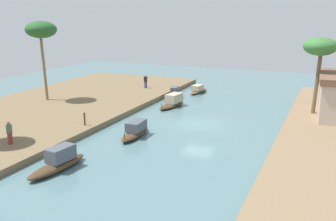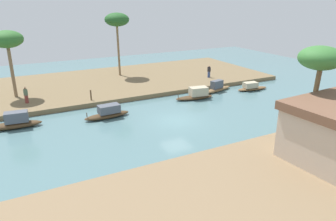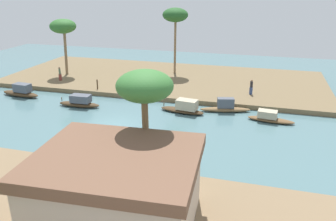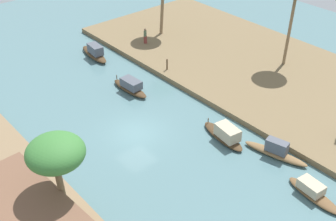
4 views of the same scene
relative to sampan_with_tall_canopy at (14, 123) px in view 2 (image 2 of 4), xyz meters
name	(u,v)px [view 2 (image 2 of 4)]	position (x,y,z in m)	size (l,w,h in m)	color
river_water	(176,120)	(-12.75, 4.60, -0.51)	(67.10, 67.10, 0.00)	slate
riverbank_left	(120,81)	(-12.75, -10.08, -0.27)	(37.75, 15.63, 0.47)	brown
riverbank_right	(320,211)	(-12.75, 19.27, -0.27)	(37.75, 15.63, 0.47)	#846B4C
sampan_with_tall_canopy	(14,123)	(0.00, 0.00, 0.00)	(4.60, 1.61, 1.40)	#47331E
sampan_upstream_small	(252,87)	(-25.24, 0.25, -0.14)	(4.01, 1.44, 0.98)	brown
sampan_with_red_awning	(196,94)	(-17.68, 0.13, 0.00)	(4.33, 1.78, 1.29)	#47331E
sampan_foreground	(217,88)	(-21.27, -1.18, -0.06)	(4.74, 1.94, 1.31)	brown
sampan_near_left_bank	(108,113)	(-7.59, 1.24, -0.03)	(4.19, 1.29, 1.20)	#47331E
person_on_near_bank	(26,96)	(-1.44, -5.24, 0.64)	(0.47, 0.47, 1.60)	brown
person_by_mooring	(209,72)	(-23.33, -5.76, 0.64)	(0.40, 0.42, 1.56)	#33477A
mooring_post	(91,95)	(-7.26, -3.19, 0.49)	(0.14, 0.14, 1.05)	#4C3823
palm_tree_left_near	(117,20)	(-13.52, -12.40, 7.01)	(3.10, 3.10, 8.02)	#7F6647
palm_tree_left_far	(7,40)	(-0.62, -8.20, 5.75)	(3.15, 3.15, 6.76)	#7F6647
palm_tree_right_short	(320,60)	(-18.66, 13.54, 5.79)	(2.90, 2.90, 6.78)	brown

